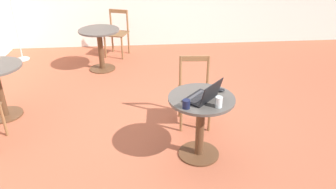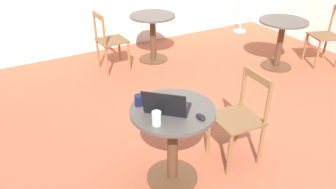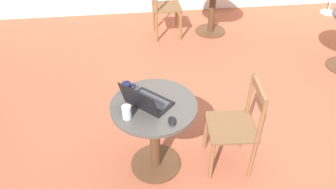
{
  "view_description": "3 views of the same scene",
  "coord_description": "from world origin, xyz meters",
  "px_view_note": "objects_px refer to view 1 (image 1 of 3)",
  "views": [
    {
      "loc": [
        -3.73,
        0.47,
        2.35
      ],
      "look_at": [
        -0.57,
        0.19,
        0.71
      ],
      "focal_mm": 35.0,
      "sensor_mm": 36.0,
      "label": 1
    },
    {
      "loc": [
        -1.87,
        -2.09,
        2.15
      ],
      "look_at": [
        -0.5,
        0.35,
        0.57
      ],
      "focal_mm": 35.0,
      "sensor_mm": 36.0,
      "label": 2
    },
    {
      "loc": [
        -0.86,
        -2.15,
        2.45
      ],
      "look_at": [
        -0.59,
        0.13,
        0.61
      ],
      "focal_mm": 35.0,
      "sensor_mm": 36.0,
      "label": 3
    }
  ],
  "objects_px": {
    "cafe_table_near": "(201,116)",
    "drinking_glass": "(219,102)",
    "laptop": "(203,96)",
    "mug": "(186,104)",
    "cafe_table_mid": "(100,42)",
    "chair_mid_right": "(117,33)",
    "chair_near_right": "(195,92)",
    "mouse": "(220,90)"
  },
  "relations": [
    {
      "from": "cafe_table_near",
      "to": "drinking_glass",
      "type": "height_order",
      "value": "drinking_glass"
    },
    {
      "from": "cafe_table_near",
      "to": "laptop",
      "type": "distance_m",
      "value": 0.28
    },
    {
      "from": "mug",
      "to": "drinking_glass",
      "type": "relative_size",
      "value": 1.03
    },
    {
      "from": "cafe_table_mid",
      "to": "laptop",
      "type": "distance_m",
      "value": 3.03
    },
    {
      "from": "cafe_table_mid",
      "to": "chair_mid_right",
      "type": "bearing_deg",
      "value": -19.63
    },
    {
      "from": "drinking_glass",
      "to": "chair_near_right",
      "type": "bearing_deg",
      "value": 5.08
    },
    {
      "from": "chair_near_right",
      "to": "chair_mid_right",
      "type": "height_order",
      "value": "same"
    },
    {
      "from": "laptop",
      "to": "cafe_table_near",
      "type": "bearing_deg",
      "value": 5.82
    },
    {
      "from": "cafe_table_mid",
      "to": "cafe_table_near",
      "type": "bearing_deg",
      "value": -153.26
    },
    {
      "from": "cafe_table_mid",
      "to": "mug",
      "type": "relative_size",
      "value": 6.49
    },
    {
      "from": "chair_mid_right",
      "to": "cafe_table_mid",
      "type": "bearing_deg",
      "value": 160.37
    },
    {
      "from": "cafe_table_near",
      "to": "laptop",
      "type": "height_order",
      "value": "laptop"
    },
    {
      "from": "chair_near_right",
      "to": "mouse",
      "type": "xyz_separation_m",
      "value": [
        -0.58,
        -0.18,
        0.31
      ]
    },
    {
      "from": "laptop",
      "to": "drinking_glass",
      "type": "xyz_separation_m",
      "value": [
        -0.16,
        -0.12,
        0.01
      ]
    },
    {
      "from": "chair_near_right",
      "to": "laptop",
      "type": "bearing_deg",
      "value": 176.81
    },
    {
      "from": "chair_mid_right",
      "to": "drinking_glass",
      "type": "distance_m",
      "value": 3.8
    },
    {
      "from": "cafe_table_mid",
      "to": "drinking_glass",
      "type": "relative_size",
      "value": 6.7
    },
    {
      "from": "cafe_table_near",
      "to": "chair_mid_right",
      "type": "bearing_deg",
      "value": 17.64
    },
    {
      "from": "chair_mid_right",
      "to": "laptop",
      "type": "xyz_separation_m",
      "value": [
        -3.43,
        -1.08,
        0.34
      ]
    },
    {
      "from": "drinking_glass",
      "to": "cafe_table_near",
      "type": "bearing_deg",
      "value": 31.18
    },
    {
      "from": "cafe_table_near",
      "to": "drinking_glass",
      "type": "bearing_deg",
      "value": -148.82
    },
    {
      "from": "cafe_table_mid",
      "to": "chair_mid_right",
      "type": "relative_size",
      "value": 0.84
    },
    {
      "from": "cafe_table_near",
      "to": "laptop",
      "type": "xyz_separation_m",
      "value": [
        -0.06,
        -0.01,
        0.27
      ]
    },
    {
      "from": "laptop",
      "to": "drinking_glass",
      "type": "relative_size",
      "value": 3.99
    },
    {
      "from": "cafe_table_mid",
      "to": "chair_near_right",
      "type": "bearing_deg",
      "value": -144.57
    },
    {
      "from": "chair_near_right",
      "to": "mouse",
      "type": "distance_m",
      "value": 0.68
    },
    {
      "from": "cafe_table_mid",
      "to": "drinking_glass",
      "type": "distance_m",
      "value": 3.22
    },
    {
      "from": "chair_mid_right",
      "to": "mug",
      "type": "relative_size",
      "value": 7.77
    },
    {
      "from": "chair_near_right",
      "to": "mug",
      "type": "distance_m",
      "value": 1.0
    },
    {
      "from": "chair_near_right",
      "to": "mug",
      "type": "bearing_deg",
      "value": 165.16
    },
    {
      "from": "mouse",
      "to": "cafe_table_mid",
      "type": "bearing_deg",
      "value": 31.67
    },
    {
      "from": "chair_near_right",
      "to": "drinking_glass",
      "type": "distance_m",
      "value": 0.99
    },
    {
      "from": "chair_mid_right",
      "to": "chair_near_right",
      "type": "bearing_deg",
      "value": -157.22
    },
    {
      "from": "mouse",
      "to": "cafe_table_near",
      "type": "bearing_deg",
      "value": 117.86
    },
    {
      "from": "mouse",
      "to": "drinking_glass",
      "type": "distance_m",
      "value": 0.35
    },
    {
      "from": "laptop",
      "to": "drinking_glass",
      "type": "distance_m",
      "value": 0.2
    },
    {
      "from": "cafe_table_near",
      "to": "cafe_table_mid",
      "type": "distance_m",
      "value": 2.96
    },
    {
      "from": "chair_near_right",
      "to": "drinking_glass",
      "type": "height_order",
      "value": "chair_near_right"
    },
    {
      "from": "laptop",
      "to": "chair_mid_right",
      "type": "bearing_deg",
      "value": 17.45
    },
    {
      "from": "chair_near_right",
      "to": "drinking_glass",
      "type": "xyz_separation_m",
      "value": [
        -0.92,
        -0.08,
        0.35
      ]
    },
    {
      "from": "cafe_table_near",
      "to": "mug",
      "type": "distance_m",
      "value": 0.39
    },
    {
      "from": "mug",
      "to": "laptop",
      "type": "bearing_deg",
      "value": -53.38
    }
  ]
}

